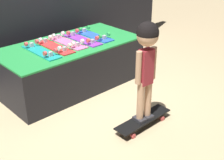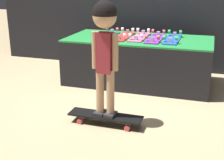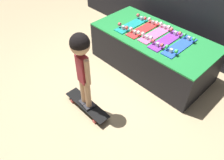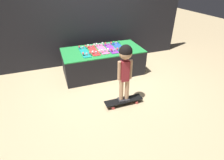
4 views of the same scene
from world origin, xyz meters
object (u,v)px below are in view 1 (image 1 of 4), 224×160
(skateboard_purple_on_rack, at_px, (82,39))
(skateboard_blue_on_rack, at_px, (94,35))
(skateboard_pink_on_rack, at_px, (68,42))
(skateboard_teal_on_rack, at_px, (41,51))
(child, at_px, (147,54))
(skateboard_red_on_rack, at_px, (55,46))
(skateboard_on_floor, at_px, (143,120))

(skateboard_purple_on_rack, xyz_separation_m, skateboard_blue_on_rack, (0.21, 0.02, 0.00))
(skateboard_purple_on_rack, bearing_deg, skateboard_pink_on_rack, 170.48)
(skateboard_teal_on_rack, xyz_separation_m, child, (0.41, -1.28, 0.22))
(skateboard_red_on_rack, bearing_deg, skateboard_purple_on_rack, -2.11)
(skateboard_purple_on_rack, relative_size, skateboard_on_floor, 0.89)
(skateboard_teal_on_rack, xyz_separation_m, skateboard_purple_on_rack, (0.63, 0.01, 0.00))
(skateboard_red_on_rack, bearing_deg, skateboard_blue_on_rack, 0.05)
(skateboard_pink_on_rack, relative_size, skateboard_purple_on_rack, 1.00)
(skateboard_pink_on_rack, height_order, skateboard_on_floor, skateboard_pink_on_rack)
(skateboard_red_on_rack, relative_size, skateboard_pink_on_rack, 1.00)
(skateboard_blue_on_rack, height_order, child, child)
(skateboard_teal_on_rack, height_order, skateboard_pink_on_rack, same)
(skateboard_blue_on_rack, bearing_deg, skateboard_red_on_rack, -179.95)
(skateboard_purple_on_rack, xyz_separation_m, child, (-0.22, -1.29, 0.22))
(skateboard_teal_on_rack, distance_m, skateboard_pink_on_rack, 0.42)
(skateboard_pink_on_rack, xyz_separation_m, skateboard_purple_on_rack, (0.21, -0.04, 0.00))
(skateboard_teal_on_rack, xyz_separation_m, skateboard_blue_on_rack, (0.84, 0.03, 0.00))
(skateboard_on_floor, bearing_deg, skateboard_teal_on_rack, 107.58)
(skateboard_red_on_rack, height_order, skateboard_blue_on_rack, same)
(skateboard_on_floor, height_order, child, child)
(skateboard_on_floor, bearing_deg, skateboard_pink_on_rack, 89.43)
(child, bearing_deg, skateboard_on_floor, 94.59)
(skateboard_teal_on_rack, height_order, skateboard_blue_on_rack, same)
(skateboard_blue_on_rack, bearing_deg, child, -108.31)
(skateboard_teal_on_rack, height_order, skateboard_purple_on_rack, same)
(skateboard_pink_on_rack, xyz_separation_m, child, (-0.01, -1.32, 0.22))
(child, bearing_deg, skateboard_red_on_rack, 104.03)
(skateboard_pink_on_rack, bearing_deg, skateboard_red_on_rack, -174.63)
(skateboard_on_floor, relative_size, child, 0.67)
(skateboard_teal_on_rack, bearing_deg, child, -72.42)
(skateboard_red_on_rack, distance_m, skateboard_blue_on_rack, 0.63)
(skateboard_blue_on_rack, xyz_separation_m, child, (-0.43, -1.30, 0.22))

